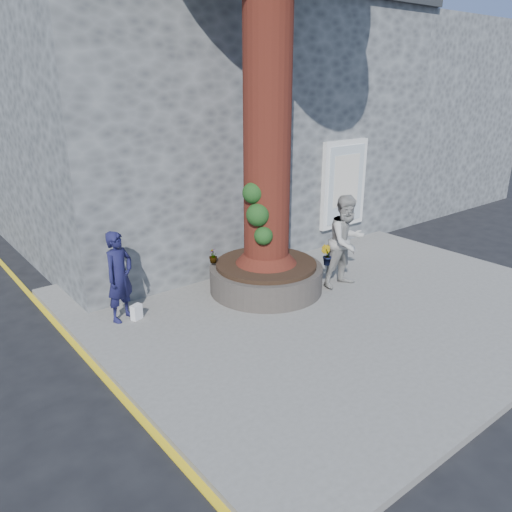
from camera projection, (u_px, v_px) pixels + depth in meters
ground at (305, 345)px, 8.41m from camera, size 120.00×120.00×0.00m
pavement at (324, 299)px, 10.01m from camera, size 9.00×8.00×0.12m
yellow_line at (108, 383)px, 7.36m from camera, size 0.10×30.00×0.01m
stone_shop at (196, 119)px, 14.12m from camera, size 10.30×8.30×6.30m
neighbour_shop at (376, 113)px, 18.86m from camera, size 6.00×8.00×6.00m
planter at (266, 276)px, 10.21m from camera, size 2.30×2.30×0.60m
man at (120, 276)px, 8.78m from camera, size 0.71×0.60×1.65m
woman at (346, 241)px, 10.22m from camera, size 0.97×0.78×1.93m
shopping_bag at (136, 312)px, 9.00m from camera, size 0.23×0.18×0.28m
plant_a at (259, 239)px, 10.96m from camera, size 0.24×0.25×0.39m
plant_b at (326, 255)px, 9.92m from camera, size 0.26×0.26×0.40m
plant_c at (213, 255)px, 10.04m from camera, size 0.24×0.24×0.31m
plant_d at (271, 237)px, 11.18m from camera, size 0.37×0.38×0.33m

